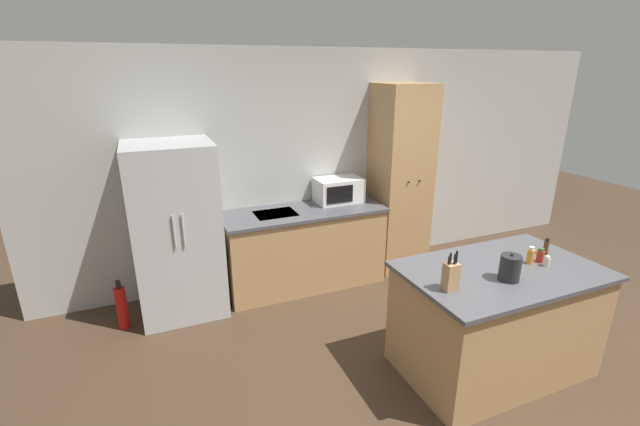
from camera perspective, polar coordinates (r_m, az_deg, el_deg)
ground_plane at (r=4.00m, az=19.66°, el=-19.16°), size 14.00×14.00×0.00m
wall_back at (r=5.22m, az=4.07°, el=6.77°), size 7.20×0.06×2.60m
refrigerator at (r=4.43m, az=-18.59°, el=-2.26°), size 0.81×0.75×1.74m
back_counter at (r=4.88m, az=-2.20°, el=-4.56°), size 1.81×0.69×0.90m
pantry_cabinet at (r=5.25m, az=10.61°, el=4.45°), size 0.61×0.59×2.22m
kitchen_island at (r=3.85m, az=22.24°, el=-12.93°), size 1.54×0.96×0.91m
microwave at (r=4.97m, az=2.46°, el=3.09°), size 0.53×0.36×0.28m
knife_block at (r=3.14m, az=17.04°, el=-8.04°), size 0.10×0.08×0.29m
spice_bottle_tall_dark at (r=3.86m, az=27.31°, el=-5.07°), size 0.06×0.06×0.12m
spice_bottle_short_red at (r=4.04m, az=27.93°, el=-4.00°), size 0.04×0.04×0.14m
spice_bottle_amber_oil at (r=3.82m, az=28.02°, el=-5.73°), size 0.04×0.04×0.09m
spice_bottle_green_herb at (r=3.80m, az=26.26°, el=-5.13°), size 0.05×0.05×0.14m
kettle at (r=3.44m, az=24.01°, el=-6.69°), size 0.15×0.15×0.22m
fire_extinguisher at (r=4.58m, az=-24.90°, el=-11.30°), size 0.10×0.10×0.50m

